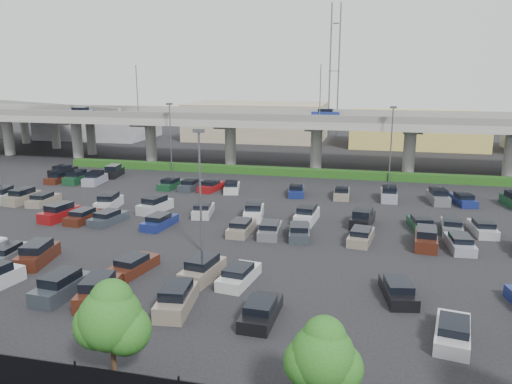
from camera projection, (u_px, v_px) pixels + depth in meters
The scene contains 10 objects.
ground at pixel (228, 224), 49.66m from camera, with size 280.00×280.00×0.00m, color black.
overpass at pixel (284, 123), 78.34m from camera, with size 150.00×13.00×15.80m.
on_ramp at pixel (40, 112), 100.42m from camera, with size 50.93×30.13×8.80m.
hedge at pixel (276, 171), 73.19m from camera, with size 66.00×1.60×1.10m, color #164012.
fence at pixel (56, 379), 22.96m from camera, with size 70.00×0.10×2.00m.
tree_row at pixel (84, 315), 23.58m from camera, with size 65.07×3.66×5.94m.
parked_cars at pixel (200, 225), 47.13m from camera, with size 63.06×41.64×1.67m.
light_poles at pixel (195, 157), 51.02m from camera, with size 66.90×48.38×10.30m.
distant_buildings at pixel (368, 126), 104.53m from camera, with size 138.00×24.00×9.00m.
comm_tower at pixel (334, 68), 115.16m from camera, with size 2.40×2.40×30.00m.
Camera 1 is at (13.58, -45.65, 14.68)m, focal length 35.00 mm.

